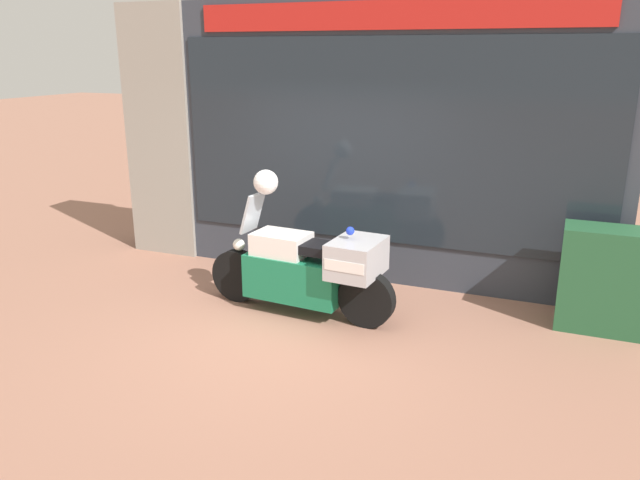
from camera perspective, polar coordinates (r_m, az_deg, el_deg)
The scene contains 6 objects.
ground_plane at distance 6.62m, azimuth -3.14°, elevation -8.38°, with size 60.00×60.00×0.00m, color #9E6B56.
shop_building at distance 8.07m, azimuth -0.23°, elevation 9.11°, with size 6.58×0.55×3.44m.
window_display at distance 8.08m, azimuth 5.78°, elevation 0.05°, with size 5.10×0.30×2.09m.
paramedic_motorcycle at distance 6.82m, azimuth -0.99°, elevation -2.64°, with size 2.25×0.70×1.32m.
utility_cabinet at distance 7.12m, azimuth 24.47°, elevation -3.30°, with size 0.86×0.49×1.10m, color #235633.
white_helmet at distance 6.83m, azimuth -4.98°, elevation 5.30°, with size 0.27×0.27×0.27m, color white.
Camera 1 is at (2.58, -5.40, 2.83)m, focal length 35.00 mm.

